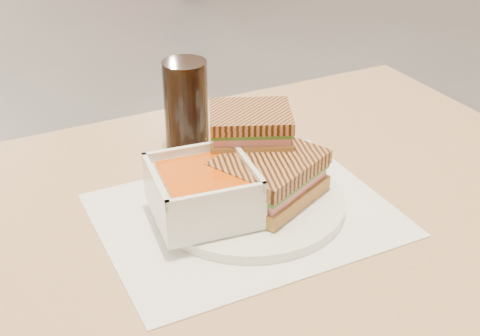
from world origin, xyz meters
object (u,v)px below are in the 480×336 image
main_table (187,292)px  plate (249,202)px  cola_glass (186,107)px  soup_bowl (203,193)px  panini_lower (269,176)px

main_table → plate: bearing=-4.7°
main_table → cola_glass: size_ratio=8.61×
plate → soup_bowl: bearing=-178.6°
main_table → plate: 0.16m
plate → panini_lower: 0.05m
plate → cola_glass: size_ratio=1.78×
soup_bowl → panini_lower: soup_bowl is taller
main_table → soup_bowl: 0.16m
plate → main_table: bearing=175.3°
plate → cola_glass: cola_glass is taller
plate → panini_lower: (0.02, -0.01, 0.04)m
panini_lower → cola_glass: cola_glass is taller
main_table → panini_lower: (0.12, -0.02, 0.16)m
plate → soup_bowl: soup_bowl is taller
main_table → soup_bowl: bearing=-20.9°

